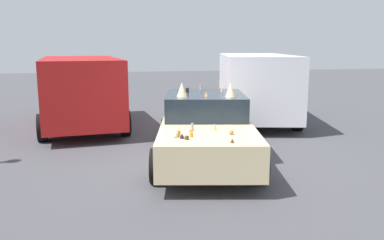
# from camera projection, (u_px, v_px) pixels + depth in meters

# --- Properties ---
(ground_plane) EXTENTS (60.00, 60.00, 0.00)m
(ground_plane) POSITION_uv_depth(u_px,v_px,m) (206.00, 160.00, 8.54)
(ground_plane) COLOR #47474C
(art_car_decorated) EXTENTS (4.87, 2.74, 1.70)m
(art_car_decorated) POSITION_uv_depth(u_px,v_px,m) (206.00, 128.00, 8.49)
(art_car_decorated) COLOR beige
(art_car_decorated) RESTS_ON ground
(parked_van_row_back_center) EXTENTS (5.65, 3.22, 2.16)m
(parked_van_row_back_center) POSITION_uv_depth(u_px,v_px,m) (255.00, 84.00, 12.89)
(parked_van_row_back_center) COLOR silver
(parked_van_row_back_center) RESTS_ON ground
(parked_van_row_back_far) EXTENTS (5.08, 2.74, 2.09)m
(parked_van_row_back_far) POSITION_uv_depth(u_px,v_px,m) (81.00, 89.00, 11.69)
(parked_van_row_back_far) COLOR #B21919
(parked_van_row_back_far) RESTS_ON ground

